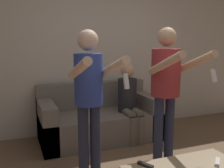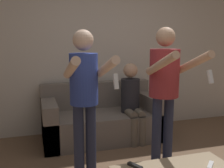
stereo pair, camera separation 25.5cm
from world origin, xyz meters
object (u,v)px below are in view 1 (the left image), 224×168
at_px(couch, 99,120).
at_px(remote_mid, 217,162).
at_px(person_standing_left, 89,90).
at_px(person_seated, 129,99).
at_px(remote_far, 145,165).
at_px(person_standing_right, 167,81).

relative_size(couch, remote_mid, 13.10).
bearing_deg(remote_mid, person_standing_left, 138.18).
bearing_deg(person_standing_left, person_seated, 45.98).
relative_size(remote_mid, remote_far, 0.89).
relative_size(person_seated, remote_mid, 8.63).
bearing_deg(person_standing_right, remote_far, -133.31).
xyz_separation_m(person_seated, remote_mid, (0.05, -1.73, -0.21)).
relative_size(person_standing_left, person_standing_right, 0.98).
distance_m(person_standing_right, person_seated, 0.98).
bearing_deg(couch, person_standing_left, -112.69).
height_order(person_standing_right, person_seated, person_standing_right).
height_order(remote_mid, remote_far, same).
bearing_deg(person_standing_right, remote_mid, -89.34).
height_order(person_standing_left, person_seated, person_standing_left).
bearing_deg(couch, remote_mid, -76.33).
bearing_deg(person_standing_left, couch, 67.31).
distance_m(couch, person_standing_right, 1.39).
height_order(person_standing_left, remote_far, person_standing_left).
xyz_separation_m(person_standing_right, remote_mid, (0.01, -0.83, -0.61)).
bearing_deg(remote_mid, couch, 103.67).
xyz_separation_m(person_seated, remote_far, (-0.57, -1.55, -0.21)).
bearing_deg(person_seated, person_standing_left, -134.02).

